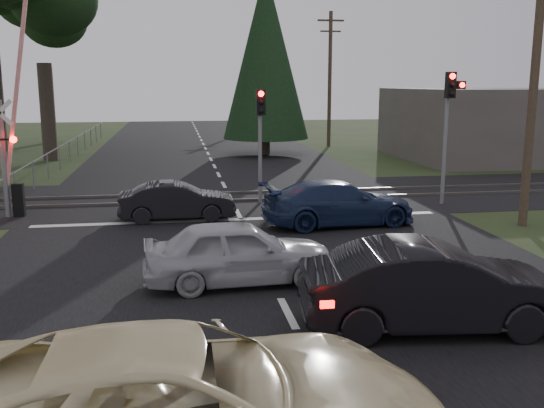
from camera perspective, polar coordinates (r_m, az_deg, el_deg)
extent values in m
plane|color=#253116|center=(11.77, 1.50, -10.25)|extent=(120.00, 120.00, 0.00)
cube|color=black|center=(21.29, -3.47, -0.39)|extent=(14.00, 100.00, 0.01)
cube|color=black|center=(23.24, -3.96, 0.60)|extent=(120.00, 8.00, 0.01)
cube|color=silver|center=(19.54, -2.94, -1.43)|extent=(13.00, 0.35, 0.00)
cube|color=#59544C|center=(22.45, -3.78, 0.33)|extent=(120.00, 0.12, 0.10)
cube|color=#59544C|center=(24.02, -4.14, 1.05)|extent=(120.00, 0.12, 0.10)
cylinder|color=slate|center=(21.40, -23.93, 3.85)|extent=(0.18, 0.18, 3.80)
cube|color=black|center=(21.26, -24.13, 5.56)|extent=(0.90, 0.06, 0.06)
sphere|color=#FF0C07|center=(21.10, -23.17, 5.60)|extent=(0.22, 0.22, 0.22)
cube|color=black|center=(21.51, -22.74, 0.33)|extent=(0.35, 0.25, 1.10)
cube|color=red|center=(21.13, -22.93, 9.57)|extent=(1.16, 0.10, 5.93)
cylinder|color=slate|center=(22.60, 15.92, 4.74)|extent=(0.14, 0.14, 3.80)
cube|color=black|center=(22.31, 16.45, 10.69)|extent=(0.32, 0.24, 0.90)
sphere|color=#FF0C07|center=(22.19, 16.64, 11.45)|extent=(0.20, 0.20, 0.20)
sphere|color=black|center=(22.19, 16.60, 10.68)|extent=(0.18, 0.18, 0.18)
sphere|color=black|center=(22.20, 16.55, 9.91)|extent=(0.18, 0.18, 0.18)
cube|color=black|center=(22.48, 17.34, 10.64)|extent=(0.28, 0.22, 0.28)
sphere|color=#FF0C07|center=(22.37, 17.48, 10.63)|extent=(0.18, 0.18, 0.18)
cylinder|color=slate|center=(21.93, -1.12, 4.20)|extent=(0.14, 0.14, 3.20)
cube|color=black|center=(21.59, -1.08, 9.54)|extent=(0.32, 0.24, 0.90)
sphere|color=#FF0C07|center=(21.46, -1.03, 10.33)|extent=(0.20, 0.20, 0.20)
sphere|color=black|center=(21.46, -1.03, 9.53)|extent=(0.18, 0.18, 0.18)
sphere|color=black|center=(21.48, -1.02, 8.73)|extent=(0.18, 0.18, 0.18)
cylinder|color=#4C3D2D|center=(19.79, 23.47, 10.92)|extent=(0.26, 0.26, 9.00)
cylinder|color=#4C3D2D|center=(42.09, 5.45, 11.53)|extent=(0.26, 0.26, 9.00)
cube|color=#4C3D2D|center=(42.28, 5.56, 16.82)|extent=(1.80, 0.12, 0.12)
cube|color=#4C3D2D|center=(42.22, 5.54, 15.88)|extent=(1.40, 0.10, 0.10)
cylinder|color=#4C3D2D|center=(66.59, -0.05, 11.49)|extent=(0.26, 0.26, 9.00)
cube|color=#4C3D2D|center=(66.71, -0.05, 14.85)|extent=(1.80, 0.12, 0.12)
cube|color=#4C3D2D|center=(66.67, -0.05, 14.25)|extent=(1.40, 0.10, 0.10)
cylinder|color=#473D33|center=(36.45, -20.37, 8.09)|extent=(0.80, 0.80, 5.40)
cylinder|color=#473D33|center=(47.63, -20.24, 8.70)|extent=(0.80, 0.80, 5.40)
ellipsoid|color=black|center=(47.89, -20.83, 16.96)|extent=(6.00, 6.00, 7.20)
cylinder|color=#473D33|center=(37.31, -0.59, 6.23)|extent=(0.50, 0.50, 2.00)
cone|color=black|center=(37.20, -0.60, 13.92)|extent=(5.20, 5.20, 10.00)
cube|color=#59514C|center=(38.46, 22.44, 7.03)|extent=(14.00, 10.00, 4.00)
imported|color=black|center=(11.19, 14.97, -7.57)|extent=(4.85, 2.12, 1.55)
imported|color=#A7ABAF|center=(13.25, -3.14, -4.55)|extent=(4.21, 1.86, 1.41)
imported|color=#172445|center=(18.78, 6.27, 0.09)|extent=(4.89, 2.36, 1.37)
imported|color=black|center=(19.60, -8.92, 0.26)|extent=(3.69, 1.35, 1.21)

